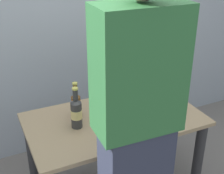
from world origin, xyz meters
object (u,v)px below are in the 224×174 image
laptop (121,98)px  person_figure (136,136)px  beer_bottle_dark (76,104)px  beer_bottle_amber (76,112)px  coffee_mug (134,121)px

laptop → person_figure: bearing=-110.7°
beer_bottle_dark → beer_bottle_amber: beer_bottle_amber is taller
beer_bottle_dark → coffee_mug: (0.31, -0.30, -0.05)m
laptop → beer_bottle_amber: size_ratio=1.35×
laptop → beer_bottle_dark: (-0.38, -0.03, 0.05)m
beer_bottle_dark → person_figure: (0.10, -0.69, 0.13)m
beer_bottle_amber → coffee_mug: (0.35, -0.17, -0.06)m
beer_bottle_dark → laptop: bearing=5.0°
coffee_mug → beer_bottle_amber: bearing=154.4°
laptop → beer_bottle_dark: size_ratio=1.48×
beer_bottle_amber → coffee_mug: beer_bottle_amber is taller
laptop → coffee_mug: 0.34m
beer_bottle_amber → beer_bottle_dark: bearing=72.2°
beer_bottle_dark → beer_bottle_amber: (-0.04, -0.13, 0.01)m
beer_bottle_amber → person_figure: 0.59m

